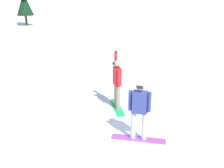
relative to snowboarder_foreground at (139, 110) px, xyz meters
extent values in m
plane|color=white|center=(-0.69, 0.00, -0.94)|extent=(800.00, 800.00, 0.00)
cube|color=#993FD8|center=(0.00, 0.00, -0.93)|extent=(1.39, 1.22, 0.02)
cylinder|color=#B7B7BC|center=(0.12, -0.10, -0.50)|extent=(0.15, 0.15, 0.84)
cylinder|color=#B7B7BC|center=(-0.12, 0.10, -0.50)|extent=(0.15, 0.15, 0.84)
cube|color=navy|center=(0.00, 0.00, 0.24)|extent=(0.46, 0.44, 0.63)
cylinder|color=navy|center=(0.20, -0.17, 0.27)|extent=(0.11, 0.11, 0.58)
cylinder|color=navy|center=(-0.20, 0.17, 0.27)|extent=(0.11, 0.11, 0.58)
sphere|color=tan|center=(0.00, 0.00, 0.72)|extent=(0.24, 0.24, 0.24)
cube|color=black|center=(-0.09, -0.11, 0.73)|extent=(0.16, 0.14, 0.08)
cube|color=#19B259|center=(0.53, 2.20, -0.93)|extent=(0.73, 1.54, 0.02)
cylinder|color=gray|center=(0.48, 2.05, -0.48)|extent=(0.15, 0.15, 0.88)
cylinder|color=gray|center=(0.57, 2.35, -0.48)|extent=(0.15, 0.15, 0.88)
cube|color=red|center=(0.53, 2.20, 0.27)|extent=(0.35, 0.45, 0.62)
cylinder|color=red|center=(0.45, 1.95, 0.29)|extent=(0.11, 0.11, 0.58)
cylinder|color=red|center=(0.60, 2.45, 0.83)|extent=(0.11, 0.11, 0.60)
sphere|color=tan|center=(0.53, 2.20, 0.74)|extent=(0.24, 0.24, 0.24)
cube|color=black|center=(0.39, 2.24, 0.75)|extent=(0.09, 0.17, 0.08)
cylinder|color=#472D19|center=(2.42, 28.48, -0.33)|extent=(0.28, 0.28, 1.23)
cone|color=black|center=(2.42, 28.48, 1.59)|extent=(2.00, 2.00, 2.61)
camera|label=1|loc=(-3.78, -5.42, 3.14)|focal=41.64mm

